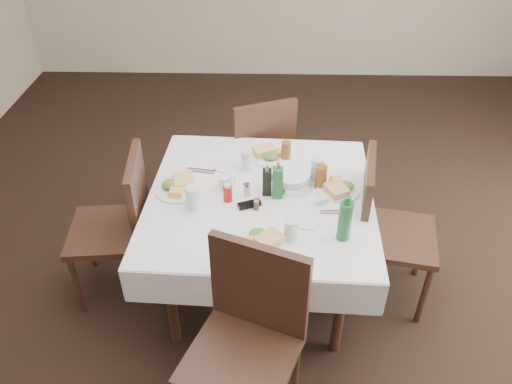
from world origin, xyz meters
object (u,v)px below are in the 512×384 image
Objects in this scene: oil_cruet_dark at (267,181)px; green_bottle at (345,220)px; water_n at (247,160)px; ketchup_bottle at (228,193)px; chair_south at (249,331)px; coffee_mug at (225,183)px; chair_north at (260,148)px; chair_east at (382,223)px; water_w at (193,198)px; bread_basket at (291,179)px; chair_west at (123,219)px; water_s at (291,230)px; oil_cruet_green at (278,181)px; water_e at (317,169)px; dining_table at (260,206)px.

green_bottle is (0.40, -0.38, 0.03)m from oil_cruet_dark.
water_n is 0.35m from ketchup_bottle.
chair_south is 8.11× the size of water_n.
ketchup_bottle is at bearing -78.74° from coffee_mug.
ketchup_bottle is at bearing -100.41° from chair_north.
water_w is at bearing -174.00° from chair_east.
chair_south is 1.00m from bread_basket.
ketchup_bottle is at bearing -177.70° from chair_east.
chair_south is 1.13m from chair_east.
chair_east is at bearing -13.34° from bread_basket.
chair_west is 7.98× the size of water_s.
oil_cruet_green is at bearing 0.62° from chair_west.
water_w is (-0.29, -0.41, 0.01)m from water_n.
chair_west is 7.71× the size of coffee_mug.
oil_cruet_green is (0.47, 0.13, 0.03)m from water_w.
oil_cruet_dark is at bearing -151.76° from water_e.
water_w is at bearing -109.82° from chair_north.
dining_table is 0.75m from chair_east.
ketchup_bottle is at bearing -170.39° from oil_cruet_green.
chair_north is 0.64m from water_n.
dining_table is 0.85m from chair_south.
green_bottle reaches higher than water_e.
chair_east reaches higher than water_w.
chair_south is at bearing -134.87° from green_bottle.
water_e is 0.58m from ketchup_bottle.
coffee_mug reaches higher than dining_table.
dining_table is at bearing -88.61° from chair_north.
water_e is 0.55m from green_bottle.
chair_south is at bearing -113.46° from water_s.
water_n is 1.11× the size of ketchup_bottle.
chair_west reaches higher than ketchup_bottle.
water_w is (-0.38, -0.13, 0.15)m from dining_table.
chair_north is 0.89m from oil_cruet_dark.
dining_table is at bearing 19.39° from water_w.
water_e is at bearing -12.94° from water_n.
oil_cruet_green is (-0.24, -0.18, 0.04)m from water_e.
water_s reaches higher than ketchup_bottle.
chair_south is 4.18× the size of bread_basket.
water_w is at bearing 115.58° from chair_south.
water_n is 0.50m from water_w.
oil_cruet_green is at bearing 178.98° from chair_east.
ketchup_bottle is at bearing -164.37° from dining_table.
green_bottle is (0.53, -0.64, 0.06)m from water_n.
chair_north is 1.27m from water_s.
chair_west reaches higher than bread_basket.
chair_north is 0.85m from coffee_mug.
oil_cruet_dark reaches higher than water_e.
dining_table is 10.83× the size of water_n.
water_n is at bearing 107.76° from dining_table.
bread_basket is at bearing 8.32° from coffee_mug.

